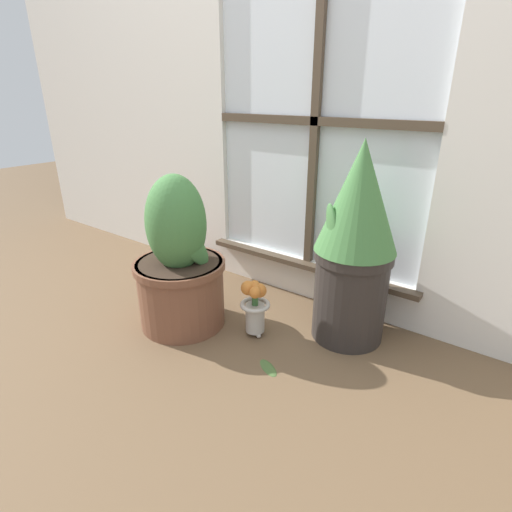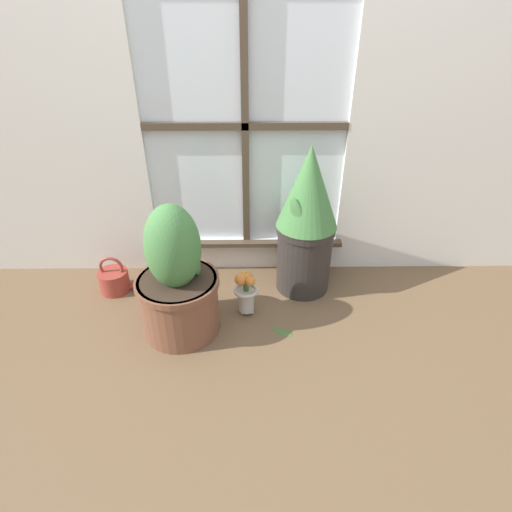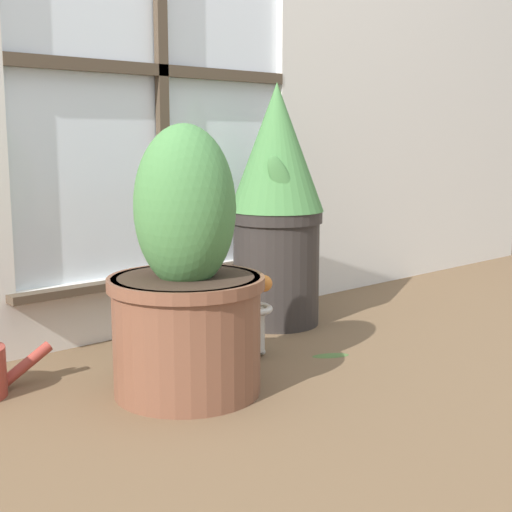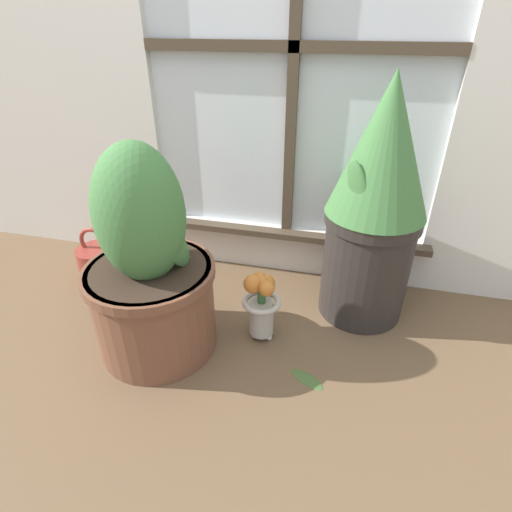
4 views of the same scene
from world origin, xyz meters
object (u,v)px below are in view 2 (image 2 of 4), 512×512
(potted_plant_right, at_px, (307,220))
(flower_vase, at_px, (246,290))
(potted_plant_left, at_px, (178,283))
(watering_can, at_px, (115,280))

(potted_plant_right, distance_m, flower_vase, 0.46)
(potted_plant_left, bearing_deg, potted_plant_right, 28.80)
(potted_plant_right, bearing_deg, potted_plant_left, -151.20)
(flower_vase, xyz_separation_m, watering_can, (-0.72, 0.20, -0.07))
(potted_plant_right, bearing_deg, flower_vase, -143.70)
(potted_plant_left, distance_m, watering_can, 0.55)
(potted_plant_right, relative_size, watering_can, 2.78)
(flower_vase, relative_size, watering_can, 0.85)
(potted_plant_right, xyz_separation_m, flower_vase, (-0.30, -0.22, -0.27))
(potted_plant_left, xyz_separation_m, flower_vase, (0.31, 0.11, -0.13))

